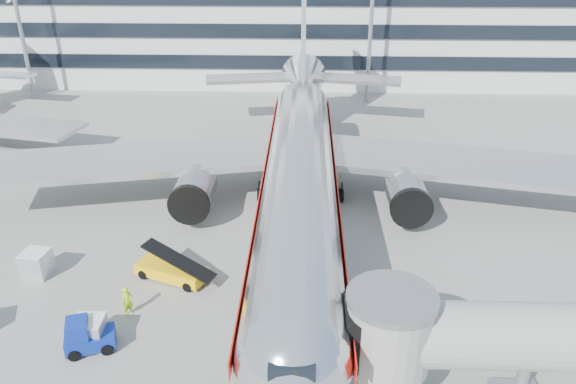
{
  "coord_description": "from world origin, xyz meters",
  "views": [
    {
      "loc": [
        0.4,
        -27.81,
        20.63
      ],
      "look_at": [
        -0.78,
        6.67,
        4.0
      ],
      "focal_mm": 35.0,
      "sensor_mm": 36.0,
      "label": 1
    }
  ],
  "objects_px": {
    "cargo_container_right": "(37,263)",
    "cargo_container_front": "(90,332)",
    "belt_loader": "(171,270)",
    "ramp_worker": "(127,301)",
    "baggage_tug": "(86,337)",
    "main_jet": "(300,161)"
  },
  "relations": [
    {
      "from": "main_jet",
      "to": "cargo_container_right",
      "type": "relative_size",
      "value": 28.27
    },
    {
      "from": "cargo_container_right",
      "to": "cargo_container_front",
      "type": "distance_m",
      "value": 8.7
    },
    {
      "from": "belt_loader",
      "to": "ramp_worker",
      "type": "bearing_deg",
      "value": -114.62
    },
    {
      "from": "cargo_container_front",
      "to": "ramp_worker",
      "type": "bearing_deg",
      "value": 64.53
    },
    {
      "from": "baggage_tug",
      "to": "ramp_worker",
      "type": "xyz_separation_m",
      "value": [
        1.32,
        2.99,
        0.09
      ]
    },
    {
      "from": "belt_loader",
      "to": "ramp_worker",
      "type": "xyz_separation_m",
      "value": [
        -1.7,
        -3.72,
        0.26
      ]
    },
    {
      "from": "main_jet",
      "to": "belt_loader",
      "type": "xyz_separation_m",
      "value": [
        -8.05,
        -9.8,
        -3.58
      ]
    },
    {
      "from": "cargo_container_right",
      "to": "ramp_worker",
      "type": "xyz_separation_m",
      "value": [
        7.04,
        -3.88,
        0.07
      ]
    },
    {
      "from": "ramp_worker",
      "to": "main_jet",
      "type": "bearing_deg",
      "value": 9.41
    },
    {
      "from": "cargo_container_right",
      "to": "cargo_container_front",
      "type": "bearing_deg",
      "value": -48.27
    },
    {
      "from": "belt_loader",
      "to": "cargo_container_right",
      "type": "relative_size",
      "value": 2.73
    },
    {
      "from": "baggage_tug",
      "to": "ramp_worker",
      "type": "relative_size",
      "value": 1.56
    },
    {
      "from": "baggage_tug",
      "to": "cargo_container_front",
      "type": "height_order",
      "value": "baggage_tug"
    },
    {
      "from": "belt_loader",
      "to": "ramp_worker",
      "type": "relative_size",
      "value": 2.67
    },
    {
      "from": "cargo_container_right",
      "to": "cargo_container_front",
      "type": "relative_size",
      "value": 1.1
    },
    {
      "from": "ramp_worker",
      "to": "cargo_container_front",
      "type": "bearing_deg",
      "value": -160.24
    },
    {
      "from": "cargo_container_right",
      "to": "cargo_container_front",
      "type": "xyz_separation_m",
      "value": [
        5.79,
        -6.5,
        -0.03
      ]
    },
    {
      "from": "baggage_tug",
      "to": "ramp_worker",
      "type": "distance_m",
      "value": 3.27
    },
    {
      "from": "belt_loader",
      "to": "cargo_container_right",
      "type": "distance_m",
      "value": 8.75
    },
    {
      "from": "main_jet",
      "to": "ramp_worker",
      "type": "distance_m",
      "value": 16.99
    },
    {
      "from": "main_jet",
      "to": "cargo_container_front",
      "type": "relative_size",
      "value": 31.03
    },
    {
      "from": "main_jet",
      "to": "cargo_container_front",
      "type": "height_order",
      "value": "main_jet"
    }
  ]
}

